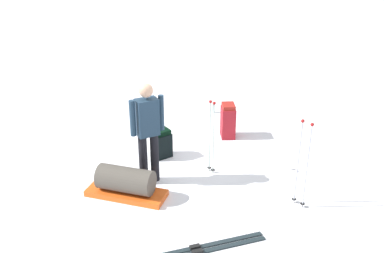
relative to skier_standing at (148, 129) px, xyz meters
name	(u,v)px	position (x,y,z in m)	size (l,w,h in m)	color
ground_plane	(192,162)	(-0.32, 0.89, -0.95)	(80.00, 80.00, 0.00)	white
skier_standing	(148,129)	(0.00, 0.00, 0.00)	(0.25, 0.57, 1.70)	black
ski_pair_near	(196,250)	(1.90, 0.01, -0.94)	(0.33, 1.93, 0.05)	#1C282C
backpack_large_dark	(228,121)	(-1.02, 1.97, -0.62)	(0.42, 0.37, 0.69)	maroon
backpack_bright	(161,144)	(-0.74, 0.47, -0.69)	(0.31, 0.37, 0.53)	black
ski_poles_planted_near	(303,160)	(1.54, 1.85, -0.19)	(0.22, 0.12, 1.39)	#AFB3C2
ski_poles_planted_far	(212,134)	(0.12, 1.06, -0.23)	(0.16, 0.10, 1.30)	#AEC0B7
gear_sled	(126,183)	(0.27, -0.47, -0.73)	(1.15, 1.24, 0.49)	#E85619
thermos_bottle	(213,107)	(-2.26, 2.24, -0.82)	(0.07, 0.07, 0.26)	#AABBB5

